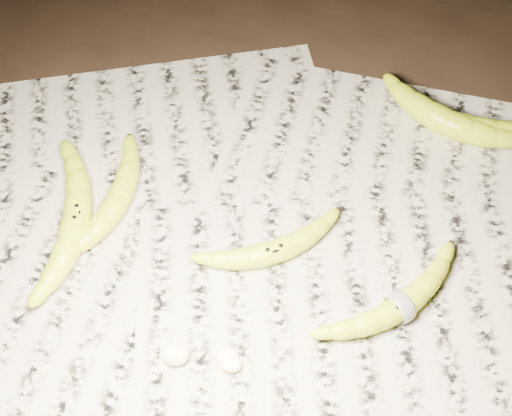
# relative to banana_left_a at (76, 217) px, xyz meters

# --- Properties ---
(ground) EXTENTS (3.00, 3.00, 0.00)m
(ground) POSITION_rel_banana_left_a_xyz_m (0.26, -0.01, -0.03)
(ground) COLOR black
(ground) RESTS_ON ground
(newspaper_patch) EXTENTS (0.90, 0.70, 0.01)m
(newspaper_patch) POSITION_rel_banana_left_a_xyz_m (0.24, -0.02, -0.02)
(newspaper_patch) COLOR #AEA995
(newspaper_patch) RESTS_ON ground
(banana_left_a) EXTENTS (0.08, 0.22, 0.04)m
(banana_left_a) POSITION_rel_banana_left_a_xyz_m (0.00, 0.00, 0.00)
(banana_left_a) COLOR yellow
(banana_left_a) RESTS_ON newspaper_patch
(banana_left_b) EXTENTS (0.10, 0.18, 0.03)m
(banana_left_b) POSITION_rel_banana_left_a_xyz_m (0.05, 0.03, -0.00)
(banana_left_b) COLOR yellow
(banana_left_b) RESTS_ON newspaper_patch
(banana_center) EXTENTS (0.18, 0.12, 0.03)m
(banana_center) POSITION_rel_banana_left_a_xyz_m (0.26, -0.03, -0.00)
(banana_center) COLOR yellow
(banana_center) RESTS_ON newspaper_patch
(banana_taped) EXTENTS (0.18, 0.16, 0.03)m
(banana_taped) POSITION_rel_banana_left_a_xyz_m (0.42, -0.09, -0.00)
(banana_taped) COLOR yellow
(banana_taped) RESTS_ON newspaper_patch
(banana_upper_a) EXTENTS (0.20, 0.09, 0.04)m
(banana_upper_a) POSITION_rel_banana_left_a_xyz_m (0.53, 0.20, -0.00)
(banana_upper_a) COLOR yellow
(banana_upper_a) RESTS_ON newspaper_patch
(banana_upper_b) EXTENTS (0.20, 0.15, 0.04)m
(banana_upper_b) POSITION_rel_banana_left_a_xyz_m (0.49, 0.21, 0.00)
(banana_upper_b) COLOR yellow
(banana_upper_b) RESTS_ON newspaper_patch
(measuring_tape) EXTENTS (0.03, 0.03, 0.04)m
(measuring_tape) POSITION_rel_banana_left_a_xyz_m (0.42, -0.09, -0.00)
(measuring_tape) COLOR white
(measuring_tape) RESTS_ON newspaper_patch
(flesh_chunk_a) EXTENTS (0.03, 0.03, 0.02)m
(flesh_chunk_a) POSITION_rel_banana_left_a_xyz_m (0.16, -0.17, -0.01)
(flesh_chunk_a) COLOR #F9F2C1
(flesh_chunk_a) RESTS_ON newspaper_patch
(flesh_chunk_b) EXTENTS (0.03, 0.02, 0.02)m
(flesh_chunk_b) POSITION_rel_banana_left_a_xyz_m (0.22, -0.17, -0.01)
(flesh_chunk_b) COLOR #F9F2C1
(flesh_chunk_b) RESTS_ON newspaper_patch
(flesh_chunk_c) EXTENTS (0.03, 0.02, 0.02)m
(flesh_chunk_c) POSITION_rel_banana_left_a_xyz_m (0.22, -0.17, -0.01)
(flesh_chunk_c) COLOR #F9F2C1
(flesh_chunk_c) RESTS_ON newspaper_patch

